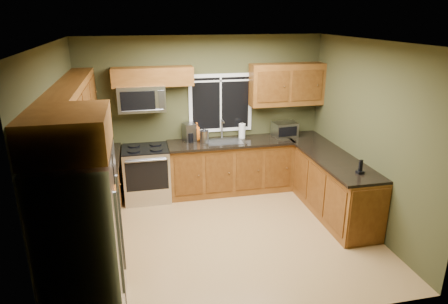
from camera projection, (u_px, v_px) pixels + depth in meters
name	position (u px, v px, depth m)	size (l,w,h in m)	color
floor	(226.00, 235.00, 5.77)	(4.20, 4.20, 0.00)	#9C7444
ceiling	(226.00, 42.00, 4.88)	(4.20, 4.20, 0.00)	white
back_wall	(204.00, 115.00, 6.99)	(4.20, 4.20, 0.00)	#38381E
front_wall	(268.00, 207.00, 3.67)	(4.20, 4.20, 0.00)	#38381E
left_wall	(60.00, 158.00, 4.91)	(3.60, 3.60, 0.00)	#38381E
right_wall	(368.00, 137.00, 5.75)	(3.60, 3.60, 0.00)	#38381E
window	(221.00, 103.00, 6.97)	(1.12, 0.03, 1.02)	white
base_cabinets_left	(96.00, 204.00, 5.70)	(0.60, 2.65, 0.90)	brown
countertop_left	(94.00, 174.00, 5.55)	(0.65, 2.65, 0.04)	black
base_cabinets_back	(230.00, 167.00, 7.09)	(2.17, 0.60, 0.90)	brown
countertop_back	(231.00, 142.00, 6.91)	(2.17, 0.65, 0.04)	black
base_cabinets_peninsula	(327.00, 181.00, 6.48)	(0.60, 2.52, 0.90)	brown
countertop_peninsula	(327.00, 154.00, 6.33)	(0.65, 2.50, 0.04)	black
upper_cabinets_left	(74.00, 108.00, 5.21)	(0.33, 2.65, 0.72)	brown
upper_cabinets_back_left	(153.00, 77.00, 6.43)	(1.30, 0.33, 0.30)	brown
upper_cabinets_back_right	(287.00, 84.00, 6.96)	(1.30, 0.33, 0.72)	brown
upper_cabinet_over_fridge	(67.00, 132.00, 3.56)	(0.72, 0.90, 0.38)	brown
refrigerator	(82.00, 242.00, 3.93)	(0.74, 0.90, 1.80)	#B7B7BC
range	(147.00, 173.00, 6.76)	(0.76, 0.69, 0.94)	#B7B7BC
microwave	(142.00, 98.00, 6.47)	(0.76, 0.41, 0.42)	#B7B7BC
sink	(224.00, 141.00, 6.90)	(0.60, 0.42, 0.36)	slate
toaster_oven	(285.00, 129.00, 7.14)	(0.44, 0.36, 0.26)	#B7B7BC
coffee_maker	(189.00, 133.00, 6.87)	(0.23, 0.28, 0.31)	slate
kettle	(204.00, 136.00, 6.76)	(0.17, 0.17, 0.27)	#B7B7BC
paper_towel_roll	(242.00, 131.00, 7.04)	(0.14, 0.14, 0.29)	white
soap_bottle_a	(197.00, 132.00, 6.90)	(0.12, 0.12, 0.32)	orange
soap_bottle_c	(204.00, 134.00, 6.99)	(0.13, 0.13, 0.17)	white
cordless_phone	(360.00, 169.00, 5.49)	(0.09, 0.09, 0.20)	black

